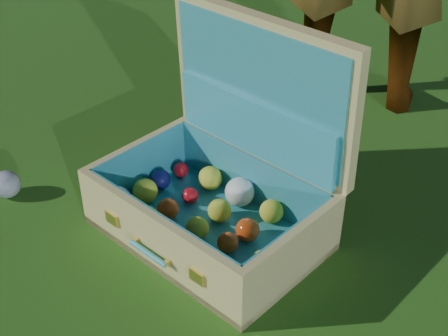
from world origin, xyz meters
TOP-DOWN VIEW (x-y plane):
  - ground at (0.00, 0.00)m, footprint 60.00×60.00m
  - stray_ball at (-0.38, -0.08)m, footprint 0.08×0.08m
  - suitcase at (0.19, 0.14)m, footprint 0.61×0.49m

SIDE VIEW (x-z plane):
  - ground at x=0.00m, z-range 0.00..0.00m
  - stray_ball at x=-0.38m, z-range 0.00..0.08m
  - suitcase at x=0.19m, z-range -0.12..0.41m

